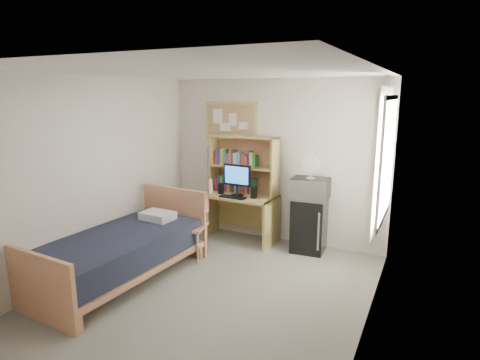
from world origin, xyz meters
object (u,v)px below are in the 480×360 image
at_px(desk, 239,218).
at_px(bed, 120,258).
at_px(bulletin_board, 231,121).
at_px(desk_chair, 190,226).
at_px(monitor, 237,180).
at_px(microwave, 310,189).
at_px(desk_fan, 311,168).
at_px(speaker_right, 254,193).
at_px(mini_fridge, 309,225).
at_px(speaker_left, 221,188).

distance_m(desk, bed, 2.11).
xyz_separation_m(bulletin_board, desk_chair, (-0.02, -1.28, -1.43)).
distance_m(monitor, microwave, 1.17).
bearing_deg(desk_chair, desk_fan, 22.14).
bearing_deg(speaker_right, desk, 168.69).
xyz_separation_m(bulletin_board, monitor, (0.30, -0.37, -0.90)).
bearing_deg(desk_fan, mini_fridge, 90.00).
height_order(monitor, desk_fan, desk_fan).
bearing_deg(microwave, desk_chair, -149.41).
distance_m(desk, speaker_left, 0.56).
xyz_separation_m(desk, desk_fan, (1.16, 0.04, 0.91)).
xyz_separation_m(bed, speaker_right, (1.04, 1.89, 0.55)).
bearing_deg(microwave, mini_fridge, 90.00).
relative_size(speaker_right, desk_fan, 0.59).
distance_m(bulletin_board, desk, 1.60).
distance_m(speaker_left, speaker_right, 0.60).
relative_size(bulletin_board, desk, 0.77).
relative_size(mini_fridge, microwave, 1.51).
height_order(desk, microwave, microwave).
bearing_deg(bed, mini_fridge, 50.56).
height_order(desk_chair, bed, desk_chair).
height_order(speaker_right, microwave, microwave).
bearing_deg(bulletin_board, desk_fan, -10.31).
height_order(bulletin_board, desk_fan, bulletin_board).
bearing_deg(mini_fridge, speaker_left, -179.67).
bearing_deg(bulletin_board, speaker_left, -90.30).
relative_size(bed, speaker_right, 12.08).
height_order(bulletin_board, bed, bulletin_board).
xyz_separation_m(desk_chair, speaker_left, (0.02, 0.93, 0.36)).
distance_m(desk_chair, speaker_right, 1.15).
relative_size(desk_chair, speaker_left, 5.66).
distance_m(microwave, desk_fan, 0.31).
relative_size(bulletin_board, microwave, 1.73).
height_order(speaker_right, desk_fan, desk_fan).
bearing_deg(speaker_right, desk_chair, -121.39).
height_order(bulletin_board, speaker_left, bulletin_board).
relative_size(desk, desk_fan, 3.95).
height_order(bulletin_board, speaker_right, bulletin_board).
bearing_deg(speaker_left, speaker_right, 0.00).
relative_size(bulletin_board, desk_chair, 0.96).
distance_m(bulletin_board, desk_chair, 1.92).
distance_m(desk, desk_fan, 1.48).
bearing_deg(microwave, monitor, -178.78).
xyz_separation_m(bed, speaker_left, (0.45, 1.92, 0.55)).
xyz_separation_m(mini_fridge, speaker_left, (-1.46, -0.11, 0.44)).
xyz_separation_m(bulletin_board, microwave, (1.46, -0.27, -0.94)).
height_order(desk_chair, speaker_right, desk_chair).
height_order(speaker_left, desk_fan, desk_fan).
height_order(bed, monitor, monitor).
relative_size(bulletin_board, speaker_left, 5.45).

